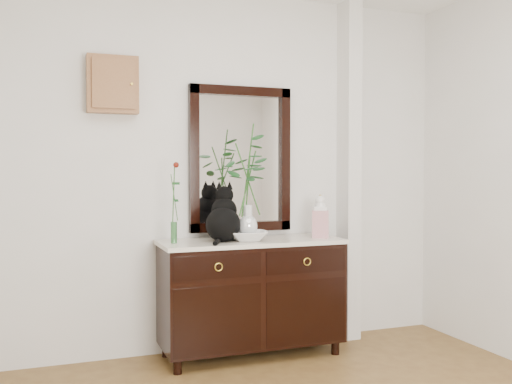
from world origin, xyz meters
name	(u,v)px	position (x,y,z in m)	size (l,w,h in m)	color
wall_back	(228,171)	(0.00, 1.98, 1.35)	(3.60, 0.04, 2.70)	silver
pilaster	(349,171)	(1.00, 1.90, 1.35)	(0.12, 0.20, 2.70)	silver
sideboard	(251,291)	(0.10, 1.73, 0.47)	(1.33, 0.52, 0.82)	black
wall_mirror	(241,159)	(0.10, 1.97, 1.44)	(0.80, 0.06, 1.10)	black
key_cabinet	(113,85)	(-0.85, 1.94, 1.95)	(0.35, 0.10, 0.40)	brown
cat	(223,213)	(-0.12, 1.71, 1.05)	(0.28, 0.35, 0.40)	black
lotus_bowl	(248,236)	(0.05, 1.67, 0.89)	(0.29, 0.29, 0.07)	silver
vase_branches	(248,180)	(0.05, 1.67, 1.28)	(0.39, 0.39, 0.83)	silver
bud_vase_rose	(174,202)	(-0.47, 1.73, 1.13)	(0.07, 0.07, 0.57)	#316534
ginger_jar	(320,216)	(0.63, 1.68, 1.01)	(0.12, 0.12, 0.33)	white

